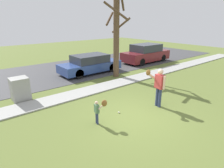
# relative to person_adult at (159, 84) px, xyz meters

# --- Properties ---
(ground_plane) EXTENTS (48.00, 48.00, 0.00)m
(ground_plane) POSITION_rel_person_adult_xyz_m (-1.49, 3.45, -1.06)
(ground_plane) COLOR olive
(sidewalk_strip) EXTENTS (36.00, 1.20, 0.06)m
(sidewalk_strip) POSITION_rel_person_adult_xyz_m (-1.49, 3.55, -1.03)
(sidewalk_strip) COLOR #A3A39E
(sidewalk_strip) RESTS_ON ground
(road_surface) EXTENTS (36.00, 6.80, 0.02)m
(road_surface) POSITION_rel_person_adult_xyz_m (-1.49, 8.55, -1.05)
(road_surface) COLOR #424244
(road_surface) RESTS_ON ground
(person_adult) EXTENTS (0.68, 0.72, 1.73)m
(person_adult) POSITION_rel_person_adult_xyz_m (0.00, 0.00, 0.00)
(person_adult) COLOR navy
(person_adult) RESTS_ON ground
(person_child) EXTENTS (0.42, 0.42, 0.97)m
(person_child) POSITION_rel_person_adult_xyz_m (-2.89, 0.41, -0.42)
(person_child) COLOR navy
(person_child) RESTS_ON ground
(baseball) EXTENTS (0.07, 0.07, 0.07)m
(baseball) POSITION_rel_person_adult_xyz_m (-1.79, 0.57, -1.02)
(baseball) COLOR white
(baseball) RESTS_ON ground
(utility_cabinet) EXTENTS (0.79, 0.73, 1.13)m
(utility_cabinet) POSITION_rel_person_adult_xyz_m (-4.56, 4.59, -0.50)
(utility_cabinet) COLOR gray
(utility_cabinet) RESTS_ON ground
(street_tree_near) EXTENTS (1.85, 1.88, 5.18)m
(street_tree_near) POSITION_rel_person_adult_xyz_m (1.64, 4.78, 1.69)
(street_tree_near) COLOR brown
(street_tree_near) RESTS_ON ground
(parked_wagon_blue) EXTENTS (4.50, 1.80, 1.33)m
(parked_wagon_blue) POSITION_rel_person_adult_xyz_m (0.77, 6.69, -0.40)
(parked_wagon_blue) COLOR #2D478C
(parked_wagon_blue) RESTS_ON road_surface
(parked_suv_maroon) EXTENTS (4.70, 1.90, 1.63)m
(parked_suv_maroon) POSITION_rel_person_adult_xyz_m (6.79, 6.64, -0.27)
(parked_suv_maroon) COLOR maroon
(parked_suv_maroon) RESTS_ON road_surface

